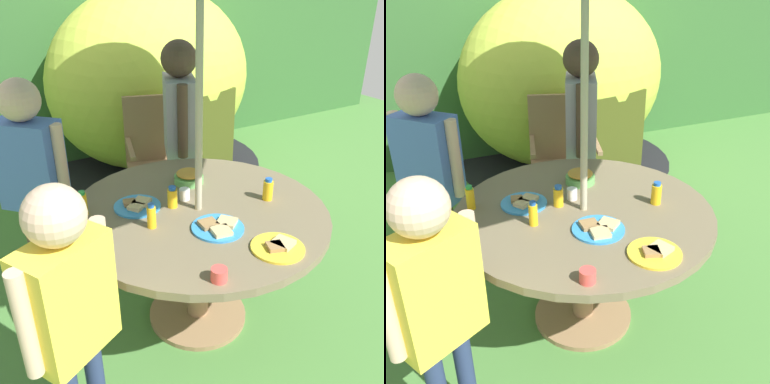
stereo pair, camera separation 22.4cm
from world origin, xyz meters
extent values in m
cube|color=#477A38|center=(0.00, 0.00, -0.01)|extent=(10.00, 10.00, 0.02)
cube|color=#33602D|center=(0.00, 3.02, 0.89)|extent=(9.00, 0.70, 1.78)
cylinder|color=#93704C|center=(0.00, 0.00, 0.01)|extent=(0.57, 0.57, 0.03)
cylinder|color=#93704C|center=(0.00, 0.00, 0.34)|extent=(0.12, 0.12, 0.69)
cylinder|color=#75664C|center=(0.00, 0.00, 0.71)|extent=(1.35, 1.35, 0.04)
cylinder|color=#B7AD8C|center=(0.00, 0.00, 1.18)|extent=(0.04, 0.04, 2.36)
cylinder|color=#93704C|center=(0.04, 0.97, 0.21)|extent=(0.04, 0.04, 0.42)
cylinder|color=#93704C|center=(0.51, 0.83, 0.21)|extent=(0.04, 0.04, 0.42)
cylinder|color=#93704C|center=(0.17, 1.37, 0.21)|extent=(0.04, 0.04, 0.42)
cylinder|color=#93704C|center=(0.63, 1.23, 0.21)|extent=(0.04, 0.04, 0.42)
cube|color=#93704C|center=(0.34, 1.10, 0.44)|extent=(0.64, 0.59, 0.04)
cube|color=#93704C|center=(0.40, 1.30, 0.72)|extent=(0.51, 0.19, 0.53)
cube|color=#93704C|center=(0.10, 1.17, 0.65)|extent=(0.17, 0.45, 0.03)
cube|color=#93704C|center=(0.57, 1.03, 0.65)|extent=(0.17, 0.45, 0.03)
ellipsoid|color=#B2C63F|center=(0.82, 2.25, 0.88)|extent=(2.54, 2.17, 1.75)
cylinder|color=black|center=(0.82, 2.25, 0.01)|extent=(2.74, 2.74, 0.01)
cube|color=#3E4516|center=(1.03, 1.48, 0.48)|extent=(0.59, 0.20, 0.79)
cylinder|color=brown|center=(0.42, 0.97, 0.32)|extent=(0.09, 0.09, 0.65)
cylinder|color=brown|center=(0.35, 0.83, 0.32)|extent=(0.09, 0.09, 0.65)
cube|color=#99999E|center=(0.39, 0.90, 0.92)|extent=(0.34, 0.43, 0.55)
cylinder|color=#4C3828|center=(0.47, 1.09, 0.95)|extent=(0.07, 0.07, 0.49)
cylinder|color=#4C3828|center=(0.30, 0.71, 0.95)|extent=(0.07, 0.07, 0.49)
sphere|color=#4C3828|center=(0.39, 0.90, 1.32)|extent=(0.25, 0.25, 0.25)
cylinder|color=brown|center=(-0.74, 0.74, 0.30)|extent=(0.08, 0.08, 0.61)
cylinder|color=brown|center=(-0.63, 0.64, 0.30)|extent=(0.08, 0.08, 0.61)
cube|color=#4C72C6|center=(-0.68, 0.69, 0.87)|extent=(0.38, 0.39, 0.51)
cylinder|color=#D8B293|center=(-0.82, 0.83, 0.89)|extent=(0.07, 0.07, 0.46)
cylinder|color=#D8B293|center=(-0.55, 0.55, 0.89)|extent=(0.07, 0.07, 0.46)
sphere|color=#D8B293|center=(-0.68, 0.69, 1.24)|extent=(0.23, 0.23, 0.23)
cylinder|color=navy|center=(-0.74, -0.40, 0.28)|extent=(0.08, 0.08, 0.56)
cube|color=yellow|center=(-0.80, -0.43, 0.80)|extent=(0.37, 0.31, 0.47)
cylinder|color=#D8B293|center=(-0.96, -0.52, 0.82)|extent=(0.06, 0.06, 0.43)
cylinder|color=#D8B293|center=(-0.64, -0.34, 0.82)|extent=(0.06, 0.06, 0.43)
sphere|color=#D8B293|center=(-0.80, -0.43, 1.14)|extent=(0.21, 0.21, 0.21)
cylinder|color=#66B259|center=(0.11, 0.29, 0.75)|extent=(0.17, 0.17, 0.04)
ellipsoid|color=gold|center=(0.11, 0.29, 0.79)|extent=(0.15, 0.15, 0.04)
cylinder|color=yellow|center=(0.12, -0.49, 0.74)|extent=(0.24, 0.24, 0.01)
cube|color=tan|center=(0.15, -0.49, 0.75)|extent=(0.11, 0.11, 0.02)
cube|color=#9E7547|center=(0.10, -0.50, 0.75)|extent=(0.09, 0.09, 0.02)
cylinder|color=#338CD8|center=(-0.27, 0.17, 0.74)|extent=(0.25, 0.25, 0.01)
cube|color=tan|center=(-0.24, 0.18, 0.75)|extent=(0.11, 0.11, 0.02)
cube|color=#9E7547|center=(-0.30, 0.20, 0.75)|extent=(0.08, 0.08, 0.02)
cube|color=tan|center=(-0.29, 0.14, 0.75)|extent=(0.10, 0.10, 0.02)
cylinder|color=#338CD8|center=(-0.02, -0.22, 0.74)|extent=(0.26, 0.26, 0.01)
cube|color=tan|center=(0.03, -0.22, 0.75)|extent=(0.12, 0.12, 0.02)
cube|color=#9E7547|center=(-0.05, -0.19, 0.75)|extent=(0.09, 0.09, 0.02)
cube|color=tan|center=(-0.04, -0.27, 0.75)|extent=(0.10, 0.10, 0.02)
cylinder|color=yellow|center=(-0.11, 0.09, 0.78)|extent=(0.05, 0.05, 0.10)
cylinder|color=blue|center=(-0.11, 0.09, 0.84)|extent=(0.04, 0.04, 0.02)
cylinder|color=yellow|center=(0.38, -0.10, 0.78)|extent=(0.05, 0.05, 0.11)
cylinder|color=blue|center=(0.38, -0.10, 0.85)|extent=(0.04, 0.04, 0.02)
cylinder|color=yellow|center=(-0.29, -0.04, 0.79)|extent=(0.04, 0.04, 0.11)
cylinder|color=blue|center=(-0.29, -0.04, 0.85)|extent=(0.03, 0.03, 0.02)
cylinder|color=yellow|center=(-0.53, 0.24, 0.79)|extent=(0.04, 0.04, 0.11)
cylinder|color=green|center=(-0.53, 0.24, 0.85)|extent=(0.03, 0.03, 0.02)
cylinder|color=#E04C47|center=(-0.23, -0.54, 0.76)|extent=(0.07, 0.07, 0.06)
cylinder|color=white|center=(-0.01, 0.13, 0.76)|extent=(0.06, 0.06, 0.06)
camera|label=1|loc=(-1.02, -1.68, 1.84)|focal=40.40mm
camera|label=2|loc=(-0.82, -1.78, 1.84)|focal=40.40mm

